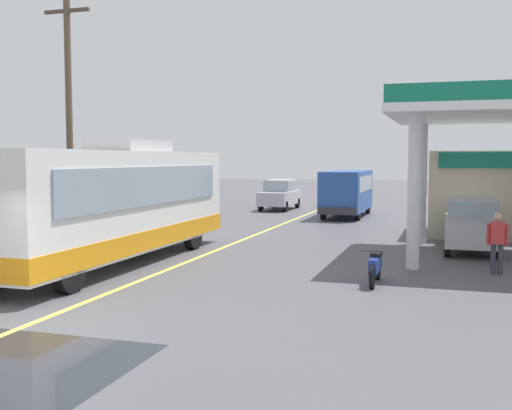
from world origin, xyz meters
name	(u,v)px	position (x,y,z in m)	size (l,w,h in m)	color
ground	(288,222)	(0.00, 20.00, 0.00)	(120.00, 120.00, 0.00)	#4C4C51
lane_divider_stripe	(258,234)	(0.00, 15.00, 0.00)	(0.16, 50.00, 0.01)	#D8CC4C
coach_bus_main	(114,206)	(-1.96, 6.99, 1.72)	(2.60, 11.04, 3.69)	white
car_at_pump	(472,221)	(8.24, 12.82, 1.01)	(1.70, 4.20, 1.82)	#B2B2B7
minibus_opposing_lane	(347,189)	(2.29, 23.80, 1.47)	(2.04, 6.13, 2.44)	#264C9E
motorcycle_parked_forecourt	(375,266)	(5.77, 6.31, 0.44)	(0.55, 1.80, 0.92)	black
pedestrian_near_pump	(497,240)	(8.74, 8.55, 0.93)	(0.55, 0.22, 1.66)	#33333F
car_trailing_behind_bus	(280,193)	(-2.31, 27.04, 1.01)	(1.70, 4.20, 1.82)	#B2B2B7
utility_pole_roadside	(69,115)	(-5.63, 10.23, 4.66)	(1.80, 0.24, 8.95)	brown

